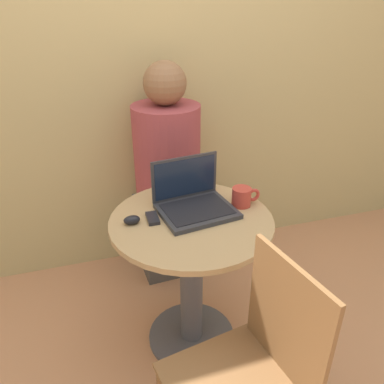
# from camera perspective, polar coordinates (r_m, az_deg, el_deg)

# --- Properties ---
(ground_plane) EXTENTS (12.00, 12.00, 0.00)m
(ground_plane) POSITION_cam_1_polar(r_m,az_deg,el_deg) (2.07, -0.08, -21.12)
(ground_plane) COLOR tan
(back_wall) EXTENTS (7.00, 0.05, 2.60)m
(back_wall) POSITION_cam_1_polar(r_m,az_deg,el_deg) (2.19, -6.86, 20.55)
(back_wall) COLOR tan
(back_wall) RESTS_ON ground_plane
(round_table) EXTENTS (0.71, 0.71, 0.71)m
(round_table) POSITION_cam_1_polar(r_m,az_deg,el_deg) (1.74, -0.09, -10.59)
(round_table) COLOR #4C4C51
(round_table) RESTS_ON ground_plane
(laptop) EXTENTS (0.35, 0.30, 0.22)m
(laptop) POSITION_cam_1_polar(r_m,az_deg,el_deg) (1.66, 0.21, -1.36)
(laptop) COLOR #2D2D33
(laptop) RESTS_ON round_table
(cell_phone) EXTENTS (0.05, 0.10, 0.02)m
(cell_phone) POSITION_cam_1_polar(r_m,az_deg,el_deg) (1.60, -6.03, -3.99)
(cell_phone) COLOR black
(cell_phone) RESTS_ON round_table
(computer_mouse) EXTENTS (0.07, 0.04, 0.04)m
(computer_mouse) POSITION_cam_1_polar(r_m,az_deg,el_deg) (1.58, -9.16, -4.22)
(computer_mouse) COLOR black
(computer_mouse) RESTS_ON round_table
(coffee_cup) EXTENTS (0.13, 0.09, 0.09)m
(coffee_cup) POSITION_cam_1_polar(r_m,az_deg,el_deg) (1.71, 7.70, -0.70)
(coffee_cup) COLOR #B2382D
(coffee_cup) RESTS_ON round_table
(chair_empty) EXTENTS (0.46, 0.46, 0.86)m
(chair_empty) POSITION_cam_1_polar(r_m,az_deg,el_deg) (1.39, 8.88, -25.97)
(chair_empty) COLOR brown
(chair_empty) RESTS_ON ground_plane
(person_seated) EXTENTS (0.38, 0.58, 1.28)m
(person_seated) POSITION_cam_1_polar(r_m,az_deg,el_deg) (2.25, -4.07, 0.41)
(person_seated) COLOR #4C4742
(person_seated) RESTS_ON ground_plane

